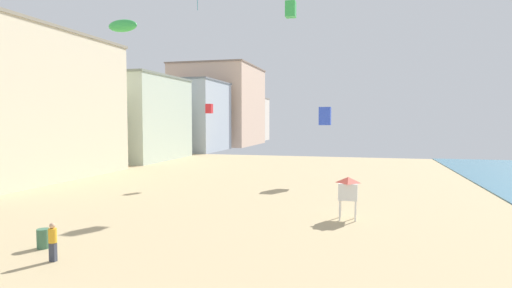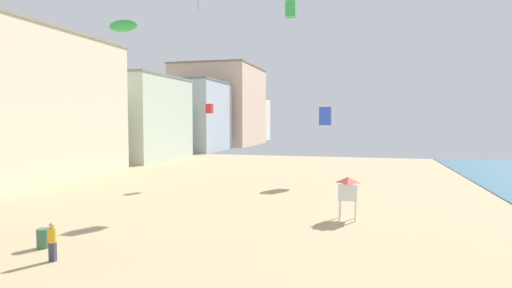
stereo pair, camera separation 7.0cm
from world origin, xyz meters
The scene contains 12 objects.
boardwalk_hotel_near centered at (-24.36, 27.06, 7.37)m, with size 12.11×20.73×14.73m.
boardwalk_hotel_mid centered at (-24.36, 48.46, 6.24)m, with size 12.26×16.01×12.48m.
boardwalk_hotel_far centered at (-24.36, 67.09, 6.71)m, with size 14.30×14.56×13.41m.
boardwalk_hotel_distant centered at (-24.36, 86.46, 9.29)m, with size 17.82×21.50×18.58m.
boardwalk_hotel_furthest centered at (-24.36, 107.02, 6.17)m, with size 12.39×13.92×12.34m.
kite_flyer centered at (-3.36, 7.29, 0.92)m, with size 0.34×0.34×1.64m.
lifeguard_stand centered at (8.34, 17.95, 1.84)m, with size 1.10×1.10×2.55m.
beach_trash_bin centered at (-5.10, 8.68, 0.45)m, with size 0.56×0.56×0.90m, color #3D6B4C.
kite_green_parafoil centered at (-11.76, 26.08, 14.33)m, with size 2.84×0.79×1.10m.
kite_green_box centered at (3.20, 27.22, 15.06)m, with size 0.82×0.82×1.29m.
kite_red_box centered at (-4.86, 29.38, 7.00)m, with size 0.57×0.57×0.89m.
kite_blue_box centered at (5.60, 32.68, 6.30)m, with size 1.09×1.09×1.71m.
Camera 2 is at (9.27, -6.98, 5.94)m, focal length 28.94 mm.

